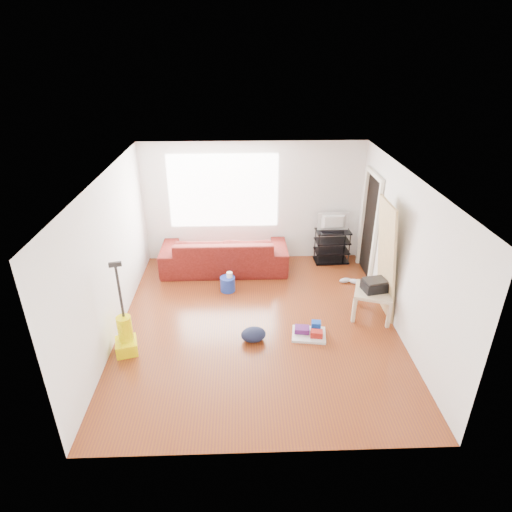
{
  "coord_description": "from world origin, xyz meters",
  "views": [
    {
      "loc": [
        -0.23,
        -5.86,
        4.18
      ],
      "look_at": [
        -0.01,
        0.6,
        0.96
      ],
      "focal_mm": 30.0,
      "sensor_mm": 36.0,
      "label": 1
    }
  ],
  "objects_px": {
    "sofa": "(225,269)",
    "backpack": "(253,340)",
    "cleaning_tray": "(310,332)",
    "tv_stand": "(332,246)",
    "bucket": "(228,290)",
    "side_table": "(373,294)",
    "vacuum": "(126,336)"
  },
  "relations": [
    {
      "from": "sofa",
      "to": "bucket",
      "type": "distance_m",
      "value": 0.86
    },
    {
      "from": "cleaning_tray",
      "to": "vacuum",
      "type": "height_order",
      "value": "vacuum"
    },
    {
      "from": "tv_stand",
      "to": "bucket",
      "type": "xyz_separation_m",
      "value": [
        -2.17,
        -1.13,
        -0.36
      ]
    },
    {
      "from": "bucket",
      "to": "cleaning_tray",
      "type": "relative_size",
      "value": 0.48
    },
    {
      "from": "bucket",
      "to": "side_table",
      "type": "bearing_deg",
      "value": -20.2
    },
    {
      "from": "sofa",
      "to": "bucket",
      "type": "relative_size",
      "value": 9.04
    },
    {
      "from": "sofa",
      "to": "tv_stand",
      "type": "bearing_deg",
      "value": -173.16
    },
    {
      "from": "cleaning_tray",
      "to": "side_table",
      "type": "bearing_deg",
      "value": 24.74
    },
    {
      "from": "side_table",
      "to": "sofa",
      "type": "bearing_deg",
      "value": 145.3
    },
    {
      "from": "bucket",
      "to": "cleaning_tray",
      "type": "distance_m",
      "value": 1.96
    },
    {
      "from": "cleaning_tray",
      "to": "vacuum",
      "type": "xyz_separation_m",
      "value": [
        -2.82,
        -0.28,
        0.22
      ]
    },
    {
      "from": "side_table",
      "to": "vacuum",
      "type": "bearing_deg",
      "value": -168.57
    },
    {
      "from": "cleaning_tray",
      "to": "backpack",
      "type": "relative_size",
      "value": 1.49
    },
    {
      "from": "side_table",
      "to": "backpack",
      "type": "relative_size",
      "value": 1.97
    },
    {
      "from": "side_table",
      "to": "vacuum",
      "type": "xyz_separation_m",
      "value": [
        -3.95,
        -0.8,
        -0.15
      ]
    },
    {
      "from": "side_table",
      "to": "bucket",
      "type": "relative_size",
      "value": 2.76
    },
    {
      "from": "cleaning_tray",
      "to": "backpack",
      "type": "xyz_separation_m",
      "value": [
        -0.9,
        -0.1,
        -0.06
      ]
    },
    {
      "from": "sofa",
      "to": "backpack",
      "type": "distance_m",
      "value": 2.44
    },
    {
      "from": "backpack",
      "to": "vacuum",
      "type": "height_order",
      "value": "vacuum"
    },
    {
      "from": "tv_stand",
      "to": "sofa",
      "type": "bearing_deg",
      "value": -175.86
    },
    {
      "from": "bucket",
      "to": "tv_stand",
      "type": "bearing_deg",
      "value": 27.45
    },
    {
      "from": "tv_stand",
      "to": "backpack",
      "type": "relative_size",
      "value": 1.85
    },
    {
      "from": "sofa",
      "to": "bucket",
      "type": "xyz_separation_m",
      "value": [
        0.08,
        -0.86,
        0.0
      ]
    },
    {
      "from": "sofa",
      "to": "cleaning_tray",
      "type": "distance_m",
      "value": 2.69
    },
    {
      "from": "sofa",
      "to": "tv_stand",
      "type": "distance_m",
      "value": 2.3
    },
    {
      "from": "side_table",
      "to": "cleaning_tray",
      "type": "bearing_deg",
      "value": -155.26
    },
    {
      "from": "sofa",
      "to": "vacuum",
      "type": "bearing_deg",
      "value": 61.37
    },
    {
      "from": "tv_stand",
      "to": "cleaning_tray",
      "type": "height_order",
      "value": "tv_stand"
    },
    {
      "from": "tv_stand",
      "to": "side_table",
      "type": "xyz_separation_m",
      "value": [
        0.3,
        -2.04,
        0.06
      ]
    },
    {
      "from": "tv_stand",
      "to": "side_table",
      "type": "relative_size",
      "value": 0.94
    },
    {
      "from": "vacuum",
      "to": "backpack",
      "type": "bearing_deg",
      "value": -9.79
    },
    {
      "from": "tv_stand",
      "to": "bucket",
      "type": "distance_m",
      "value": 2.47
    }
  ]
}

